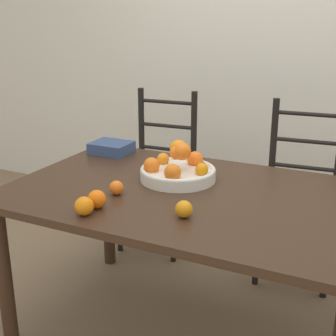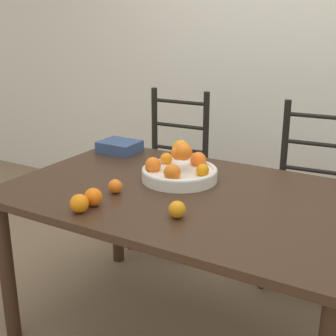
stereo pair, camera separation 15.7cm
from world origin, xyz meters
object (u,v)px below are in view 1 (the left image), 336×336
at_px(chair_left, 159,176).
at_px(book_stack, 111,148).
at_px(orange_loose_3, 97,199).
at_px(chair_right, 299,198).
at_px(orange_loose_1, 116,188).
at_px(orange_loose_0, 84,206).
at_px(fruit_bowl, 178,170).
at_px(orange_loose_2, 184,209).

distance_m(chair_left, book_stack, 0.56).
xyz_separation_m(orange_loose_3, book_stack, (-0.38, 0.70, -0.01)).
height_order(chair_right, book_stack, chair_right).
bearing_deg(orange_loose_1, chair_left, 106.75).
height_order(orange_loose_0, book_stack, orange_loose_0).
height_order(orange_loose_0, chair_left, chair_left).
height_order(chair_left, book_stack, chair_left).
bearing_deg(chair_right, fruit_bowl, -127.67).
distance_m(orange_loose_0, chair_right, 1.42).
bearing_deg(book_stack, chair_right, 25.42).
bearing_deg(fruit_bowl, orange_loose_3, -108.54).
bearing_deg(chair_right, chair_left, 174.89).
relative_size(orange_loose_0, orange_loose_1, 1.20).
relative_size(orange_loose_0, chair_left, 0.07).
bearing_deg(orange_loose_0, book_stack, 115.49).
bearing_deg(chair_left, fruit_bowl, -60.84).
bearing_deg(orange_loose_3, chair_right, 62.48).
bearing_deg(chair_right, orange_loose_3, -122.62).
bearing_deg(orange_loose_2, fruit_bowl, 117.90).
height_order(fruit_bowl, orange_loose_1, fruit_bowl).
height_order(fruit_bowl, book_stack, fruit_bowl).
distance_m(orange_loose_2, orange_loose_3, 0.36).
bearing_deg(orange_loose_2, chair_right, 76.98).
height_order(orange_loose_3, chair_right, chair_right).
bearing_deg(book_stack, orange_loose_2, -40.72).
height_order(orange_loose_0, orange_loose_2, orange_loose_0).
bearing_deg(fruit_bowl, chair_right, 57.43).
relative_size(orange_loose_3, book_stack, 0.35).
bearing_deg(orange_loose_2, orange_loose_1, 165.78).
xyz_separation_m(fruit_bowl, chair_right, (0.45, 0.71, -0.32)).
distance_m(orange_loose_1, orange_loose_2, 0.37).
xyz_separation_m(orange_loose_0, orange_loose_1, (-0.00, 0.24, -0.01)).
relative_size(orange_loose_2, chair_left, 0.07).
bearing_deg(orange_loose_2, orange_loose_3, -168.77).
xyz_separation_m(orange_loose_0, chair_right, (0.61, 1.24, -0.31)).
bearing_deg(book_stack, orange_loose_0, -64.51).
bearing_deg(chair_left, chair_right, -3.79).
distance_m(orange_loose_0, book_stack, 0.86).
xyz_separation_m(orange_loose_3, chair_right, (0.61, 1.16, -0.31)).
xyz_separation_m(fruit_bowl, orange_loose_1, (-0.16, -0.29, -0.02)).
relative_size(orange_loose_3, chair_right, 0.07).
xyz_separation_m(orange_loose_2, book_stack, (-0.73, 0.63, -0.00)).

